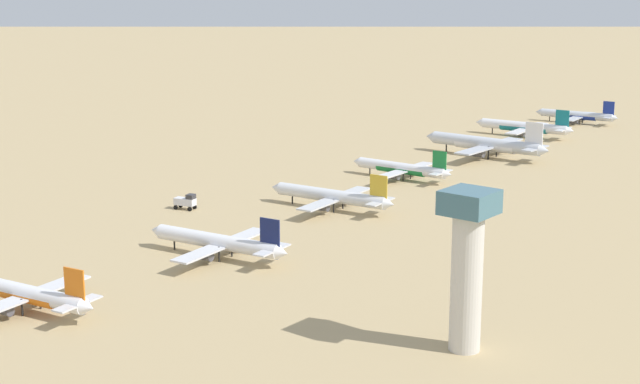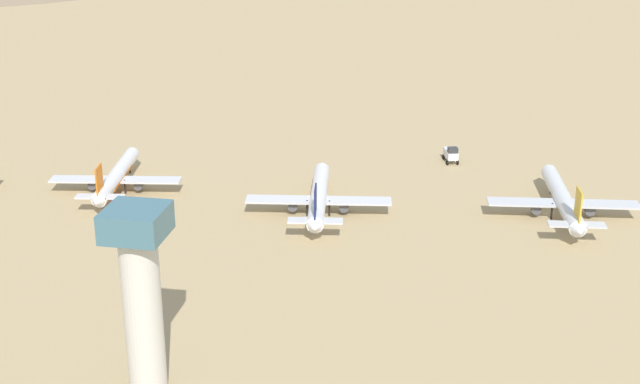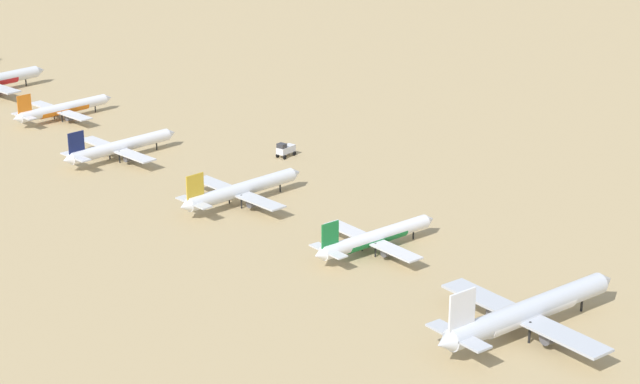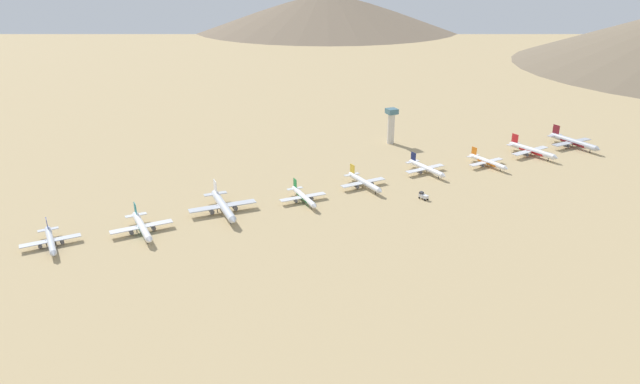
{
  "view_description": "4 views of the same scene",
  "coord_description": "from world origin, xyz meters",
  "px_view_note": "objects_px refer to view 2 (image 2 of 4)",
  "views": [
    {
      "loc": [
        -137.24,
        172.91,
        56.23
      ],
      "look_at": [
        -3.83,
        6.87,
        6.68
      ],
      "focal_mm": 53.19,
      "sensor_mm": 36.0,
      "label": 1
    },
    {
      "loc": [
        -161.12,
        14.58,
        64.04
      ],
      "look_at": [
        -8.74,
        42.43,
        5.02
      ],
      "focal_mm": 49.69,
      "sensor_mm": 36.0,
      "label": 2
    },
    {
      "loc": [
        -127.75,
        -200.7,
        87.69
      ],
      "look_at": [
        10.32,
        -18.28,
        5.14
      ],
      "focal_mm": 62.42,
      "sensor_mm": 36.0,
      "label": 3
    },
    {
      "loc": [
        274.48,
        -145.1,
        122.13
      ],
      "look_at": [
        12.29,
        -35.02,
        7.0
      ],
      "focal_mm": 32.53,
      "sensor_mm": 36.0,
      "label": 4
    }
  ],
  "objects_px": {
    "parked_jet_4": "(563,199)",
    "parked_jet_6": "(116,176)",
    "service_truck": "(451,153)",
    "control_tower": "(141,290)",
    "parked_jet_5": "(319,196)"
  },
  "relations": [
    {
      "from": "parked_jet_4",
      "to": "parked_jet_5",
      "type": "height_order",
      "value": "parked_jet_4"
    },
    {
      "from": "parked_jet_4",
      "to": "parked_jet_5",
      "type": "xyz_separation_m",
      "value": [
        -6.63,
        45.61,
        -0.06
      ]
    },
    {
      "from": "parked_jet_5",
      "to": "service_truck",
      "type": "relative_size",
      "value": 6.08
    },
    {
      "from": "service_truck",
      "to": "parked_jet_5",
      "type": "bearing_deg",
      "value": 145.67
    },
    {
      "from": "parked_jet_5",
      "to": "parked_jet_4",
      "type": "bearing_deg",
      "value": -81.73
    },
    {
      "from": "parked_jet_4",
      "to": "control_tower",
      "type": "height_order",
      "value": "control_tower"
    },
    {
      "from": "parked_jet_5",
      "to": "parked_jet_6",
      "type": "bearing_deg",
      "value": 84.34
    },
    {
      "from": "parked_jet_4",
      "to": "control_tower",
      "type": "distance_m",
      "value": 90.02
    },
    {
      "from": "service_truck",
      "to": "control_tower",
      "type": "distance_m",
      "value": 103.94
    },
    {
      "from": "parked_jet_4",
      "to": "parked_jet_6",
      "type": "xyz_separation_m",
      "value": [
        -2.41,
        88.16,
        -0.25
      ]
    },
    {
      "from": "parked_jet_5",
      "to": "service_truck",
      "type": "distance_m",
      "value": 41.83
    },
    {
      "from": "parked_jet_5",
      "to": "parked_jet_6",
      "type": "xyz_separation_m",
      "value": [
        4.22,
        42.55,
        -0.19
      ]
    },
    {
      "from": "service_truck",
      "to": "control_tower",
      "type": "bearing_deg",
      "value": 160.69
    },
    {
      "from": "parked_jet_6",
      "to": "service_truck",
      "type": "distance_m",
      "value": 72.76
    },
    {
      "from": "parked_jet_6",
      "to": "control_tower",
      "type": "relative_size",
      "value": 1.31
    }
  ]
}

